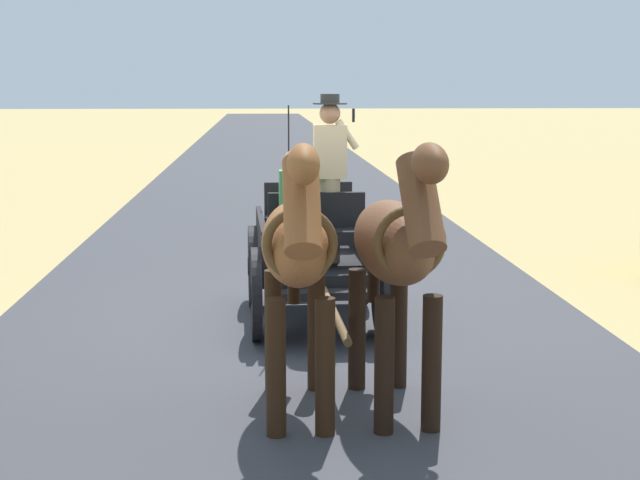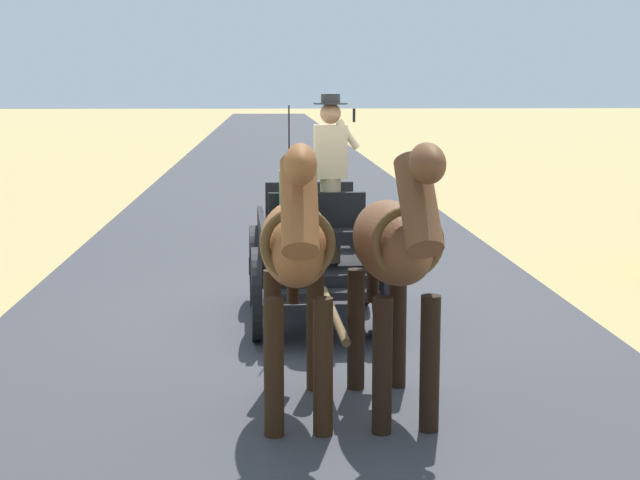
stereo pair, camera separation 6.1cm
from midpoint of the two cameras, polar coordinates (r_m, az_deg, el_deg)
The scene contains 5 objects.
ground_plane at distance 10.61m, azimuth -1.66°, elevation -4.94°, with size 200.00×200.00×0.00m, color tan.
road_surface at distance 10.61m, azimuth -1.66°, elevation -4.92°, with size 6.65×160.00×0.01m, color #38383D.
horse_drawn_carriage at distance 10.48m, azimuth -0.52°, elevation -0.56°, with size 1.47×4.51×2.50m.
horse_near_side at distance 7.47m, azimuth 4.32°, elevation -0.58°, with size 0.69×2.14×2.21m.
horse_off_side at distance 7.39m, azimuth -1.57°, elevation -0.67°, with size 0.56×2.13×2.21m.
Camera 1 is at (0.37, 10.29, 2.59)m, focal length 53.85 mm.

